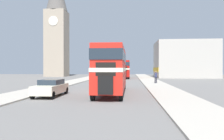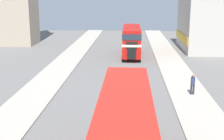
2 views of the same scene
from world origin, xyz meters
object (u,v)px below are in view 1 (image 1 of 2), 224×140
Objects in this scene: double_decker_bus at (112,67)px; bus_distant at (124,68)px; car_parked_near at (51,87)px; church_tower at (57,22)px; pedestrian_walking at (156,76)px.

double_decker_bus is 30.64m from bus_distant.
bus_distant reaches higher than car_parked_near.
church_tower is (-14.10, 42.54, 14.75)m from car_parked_near.
car_parked_near is at bearing -99.37° from bus_distant.
church_tower reaches higher than double_decker_bus.
church_tower reaches higher than bus_distant.
pedestrian_walking reaches higher than car_parked_near.
car_parked_near is 0.15× the size of church_tower.
pedestrian_walking is (5.25, -17.66, -1.29)m from bus_distant.
double_decker_bus is 5.92m from car_parked_near.
car_parked_near is at bearing -154.19° from double_decker_bus.
church_tower is at bearing 115.57° from double_decker_bus.
church_tower is (-19.56, 9.45, 13.07)m from bus_distant.
double_decker_bus reaches higher than bus_distant.
church_tower is at bearing 108.33° from car_parked_near.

